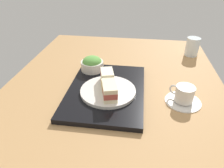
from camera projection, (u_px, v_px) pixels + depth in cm
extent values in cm
cube|color=tan|center=(113.00, 96.00, 89.04)|extent=(140.00, 100.00, 3.00)
cube|color=black|center=(106.00, 90.00, 87.98)|extent=(44.38, 32.09, 2.11)
cylinder|color=silver|center=(108.00, 91.00, 84.67)|extent=(23.05, 23.05, 1.33)
cube|color=#EFE5C1|center=(107.00, 81.00, 88.74)|extent=(8.89, 6.99, 1.70)
cube|color=#B74C42|center=(107.00, 77.00, 87.68)|extent=(9.25, 7.16, 2.26)
cube|color=#EFE5C1|center=(107.00, 73.00, 86.62)|extent=(8.89, 6.99, 1.70)
cube|color=beige|center=(108.00, 88.00, 83.98)|extent=(8.89, 6.99, 1.24)
cube|color=gold|center=(108.00, 85.00, 82.99)|extent=(9.05, 7.14, 2.48)
cube|color=beige|center=(108.00, 81.00, 82.00)|extent=(8.89, 6.99, 1.24)
cube|color=beige|center=(109.00, 96.00, 78.96)|extent=(8.89, 6.99, 1.80)
cube|color=#B74C42|center=(109.00, 92.00, 77.85)|extent=(9.08, 7.11, 2.35)
cube|color=beige|center=(109.00, 87.00, 76.74)|extent=(8.89, 6.99, 1.80)
cylinder|color=silver|center=(92.00, 66.00, 100.43)|extent=(11.00, 11.00, 4.57)
ellipsoid|color=#5B9E42|center=(92.00, 62.00, 99.21)|extent=(9.28, 9.28, 5.11)
cylinder|color=silver|center=(183.00, 101.00, 82.59)|extent=(14.30, 14.30, 0.80)
cylinder|color=silver|center=(185.00, 94.00, 80.64)|extent=(7.34, 7.34, 6.49)
cylinder|color=#382111|center=(186.00, 88.00, 79.11)|extent=(6.75, 6.75, 0.40)
torus|color=silver|center=(174.00, 90.00, 82.89)|extent=(2.95, 4.22, 4.44)
cylinder|color=silver|center=(192.00, 47.00, 118.86)|extent=(7.52, 7.52, 10.63)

